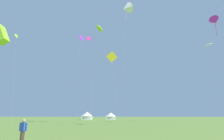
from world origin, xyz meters
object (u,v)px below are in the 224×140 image
kite_white_parafoil (208,45)px  kite_lime_diamond (16,40)px  kite_lime_box (0,35)px  kite_purple_diamond (81,39)px  kite_magenta_diamond (89,41)px  kite_white_delta (126,8)px  person_spectator (23,132)px  kite_yellow_diamond (112,57)px  kite_lime_parafoil (99,29)px  festival_tent_right (87,115)px  kite_magenta_delta (215,21)px  festival_tent_left (111,116)px

kite_white_parafoil → kite_lime_diamond: bearing=179.6°
kite_lime_box → kite_purple_diamond: bearing=88.3°
kite_magenta_diamond → kite_white_delta: bearing=-33.9°
kite_lime_box → person_spectator: kite_lime_box is taller
kite_lime_diamond → kite_lime_box: kite_lime_diamond is taller
kite_magenta_diamond → person_spectator: bearing=-84.5°
kite_white_delta → kite_yellow_diamond: size_ratio=2.07×
kite_purple_diamond → person_spectator: (9.22, -50.77, -29.32)m
kite_lime_parafoil → kite_yellow_diamond: 16.90m
kite_white_delta → kite_white_parafoil: kite_white_delta is taller
kite_white_delta → festival_tent_right: bearing=116.3°
kite_lime_parafoil → festival_tent_right: 39.50m
kite_magenta_delta → person_spectator: kite_magenta_delta is taller
kite_magenta_delta → festival_tent_right: kite_magenta_delta is taller
kite_white_parafoil → person_spectator: bearing=-132.1°
person_spectator → festival_tent_left: 64.86m
kite_lime_diamond → kite_purple_diamond: bearing=57.1°
festival_tent_right → kite_lime_box: bearing=-91.6°
kite_magenta_delta → kite_white_parafoil: bearing=-130.7°
kite_white_parafoil → festival_tent_left: (-26.70, 34.13, -17.02)m
person_spectator → festival_tent_right: size_ratio=0.35×
person_spectator → festival_tent_right: festival_tent_right is taller
kite_white_delta → kite_magenta_delta: size_ratio=1.05×
kite_purple_diamond → person_spectator: size_ratio=18.45×
kite_yellow_diamond → kite_lime_diamond: bearing=165.6°
kite_magenta_delta → festival_tent_right: (-42.56, 27.26, -26.84)m
festival_tent_right → kite_purple_diamond: bearing=-91.2°
kite_magenta_delta → festival_tent_right: bearing=147.4°
kite_white_delta → kite_purple_diamond: kite_purple_diamond is taller
kite_purple_diamond → kite_yellow_diamond: 33.94m
kite_lime_box → kite_magenta_diamond: bearing=76.9°
kite_magenta_diamond → person_spectator: size_ratio=14.86×
kite_lime_box → kite_magenta_delta: bearing=32.1°
person_spectator → kite_lime_diamond: bearing=125.3°
kite_magenta_delta → festival_tent_right: size_ratio=6.13×
kite_white_delta → festival_tent_right: kite_white_delta is taller
kite_lime_diamond → kite_magenta_diamond: bearing=22.8°
kite_lime_parafoil → kite_magenta_delta: (33.54, 2.46, 2.45)m
festival_tent_right → kite_lime_parafoil: bearing=-73.1°
kite_lime_parafoil → kite_magenta_diamond: (-3.81, 3.59, -2.06)m
kite_purple_diamond → festival_tent_left: bearing=54.0°
kite_magenta_diamond → festival_tent_left: (4.73, 26.14, -22.48)m
kite_lime_box → kite_white_delta: size_ratio=0.46×
person_spectator → kite_lime_box: bearing=136.2°
kite_white_parafoil → festival_tent_right: (-36.65, 34.13, -16.87)m
kite_white_parafoil → kite_magenta_delta: 13.47m
kite_lime_box → kite_yellow_diamond: (14.90, 14.30, 0.84)m
kite_lime_diamond → kite_white_delta: kite_white_delta is taller
kite_yellow_diamond → kite_magenta_delta: kite_magenta_delta is taller
kite_lime_parafoil → festival_tent_right: bearing=106.9°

